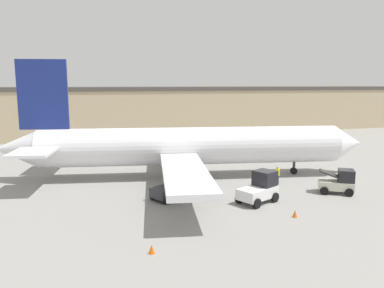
{
  "coord_description": "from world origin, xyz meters",
  "views": [
    {
      "loc": [
        -11.49,
        -36.14,
        9.54
      ],
      "look_at": [
        0.0,
        0.0,
        3.45
      ],
      "focal_mm": 35.0,
      "sensor_mm": 36.0,
      "label": 1
    }
  ],
  "objects_px": {
    "airplane": "(182,147)",
    "belt_loader_truck": "(339,182)",
    "ground_crew_worker": "(277,175)",
    "pushback_tug": "(260,188)",
    "safety_cone_near": "(295,214)",
    "safety_cone_far": "(152,249)",
    "baggage_tug": "(172,187)"
  },
  "relations": [
    {
      "from": "airplane",
      "to": "belt_loader_truck",
      "type": "relative_size",
      "value": 11.41
    },
    {
      "from": "ground_crew_worker",
      "to": "pushback_tug",
      "type": "distance_m",
      "value": 6.06
    },
    {
      "from": "airplane",
      "to": "safety_cone_near",
      "type": "distance_m",
      "value": 14.89
    },
    {
      "from": "airplane",
      "to": "belt_loader_truck",
      "type": "bearing_deg",
      "value": -29.24
    },
    {
      "from": "safety_cone_near",
      "to": "safety_cone_far",
      "type": "relative_size",
      "value": 1.0
    },
    {
      "from": "ground_crew_worker",
      "to": "baggage_tug",
      "type": "distance_m",
      "value": 10.92
    },
    {
      "from": "belt_loader_truck",
      "to": "safety_cone_near",
      "type": "relative_size",
      "value": 6.02
    },
    {
      "from": "baggage_tug",
      "to": "safety_cone_far",
      "type": "bearing_deg",
      "value": -138.28
    },
    {
      "from": "airplane",
      "to": "pushback_tug",
      "type": "relative_size",
      "value": 9.91
    },
    {
      "from": "baggage_tug",
      "to": "pushback_tug",
      "type": "distance_m",
      "value": 7.31
    },
    {
      "from": "ground_crew_worker",
      "to": "baggage_tug",
      "type": "height_order",
      "value": "baggage_tug"
    },
    {
      "from": "airplane",
      "to": "baggage_tug",
      "type": "xyz_separation_m",
      "value": [
        -2.95,
        -6.84,
        -2.18
      ]
    },
    {
      "from": "baggage_tug",
      "to": "belt_loader_truck",
      "type": "relative_size",
      "value": 1.03
    },
    {
      "from": "belt_loader_truck",
      "to": "pushback_tug",
      "type": "xyz_separation_m",
      "value": [
        -7.77,
        -0.06,
        0.13
      ]
    },
    {
      "from": "belt_loader_truck",
      "to": "safety_cone_far",
      "type": "xyz_separation_m",
      "value": [
        -18.09,
        -6.72,
        -0.75
      ]
    },
    {
      "from": "ground_crew_worker",
      "to": "safety_cone_near",
      "type": "relative_size",
      "value": 3.25
    },
    {
      "from": "baggage_tug",
      "to": "safety_cone_near",
      "type": "height_order",
      "value": "baggage_tug"
    },
    {
      "from": "pushback_tug",
      "to": "safety_cone_far",
      "type": "height_order",
      "value": "pushback_tug"
    },
    {
      "from": "airplane",
      "to": "pushback_tug",
      "type": "bearing_deg",
      "value": -58.13
    },
    {
      "from": "ground_crew_worker",
      "to": "belt_loader_truck",
      "type": "bearing_deg",
      "value": -165.49
    },
    {
      "from": "belt_loader_truck",
      "to": "safety_cone_far",
      "type": "bearing_deg",
      "value": -127.3
    },
    {
      "from": "baggage_tug",
      "to": "pushback_tug",
      "type": "relative_size",
      "value": 0.89
    },
    {
      "from": "pushback_tug",
      "to": "baggage_tug",
      "type": "bearing_deg",
      "value": 130.61
    },
    {
      "from": "airplane",
      "to": "ground_crew_worker",
      "type": "height_order",
      "value": "airplane"
    },
    {
      "from": "safety_cone_far",
      "to": "belt_loader_truck",
      "type": "bearing_deg",
      "value": 20.37
    },
    {
      "from": "belt_loader_truck",
      "to": "pushback_tug",
      "type": "relative_size",
      "value": 0.87
    },
    {
      "from": "pushback_tug",
      "to": "safety_cone_near",
      "type": "bearing_deg",
      "value": -104.16
    },
    {
      "from": "safety_cone_near",
      "to": "baggage_tug",
      "type": "bearing_deg",
      "value": 136.32
    },
    {
      "from": "safety_cone_far",
      "to": "baggage_tug",
      "type": "bearing_deg",
      "value": 69.21
    },
    {
      "from": "pushback_tug",
      "to": "safety_cone_near",
      "type": "xyz_separation_m",
      "value": [
        0.75,
        -4.01,
        -0.87
      ]
    },
    {
      "from": "safety_cone_near",
      "to": "safety_cone_far",
      "type": "height_order",
      "value": "same"
    },
    {
      "from": "safety_cone_near",
      "to": "pushback_tug",
      "type": "bearing_deg",
      "value": 100.6
    }
  ]
}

